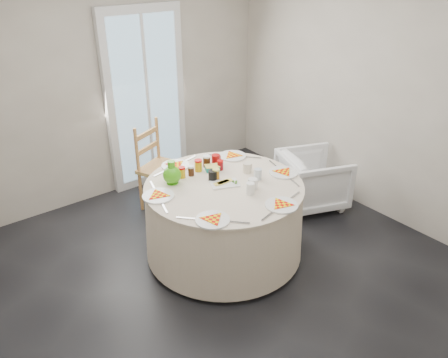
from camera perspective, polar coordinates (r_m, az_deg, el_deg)
floor at (r=4.08m, az=-0.33°, el=-11.79°), size 4.00×4.00×0.00m
wall_back at (r=5.06m, az=-14.71°, el=11.96°), size 4.00×0.02×2.60m
wall_right at (r=4.83m, az=19.08°, el=10.62°), size 0.02×4.00×2.60m
glass_door at (r=5.25m, az=-10.15°, el=10.12°), size 1.00×0.08×2.10m
table at (r=4.08m, az=-0.00°, el=-5.30°), size 1.46×1.46×0.74m
wooden_chair at (r=4.84m, az=-8.03°, el=1.35°), size 0.57×0.56×0.99m
armchair at (r=4.96m, az=11.59°, el=0.69°), size 0.83×0.85×0.69m
place_settings at (r=3.88m, az=-0.00°, el=-0.39°), size 1.77×1.77×0.03m
jar_cluster at (r=4.05m, az=-3.08°, el=1.63°), size 0.47×0.33×0.12m
butter_tub at (r=4.12m, az=-1.55°, el=1.61°), size 0.16×0.14×0.05m
green_pitcher at (r=3.88m, az=-6.85°, el=1.09°), size 0.19×0.19×0.21m
cheese_platter at (r=3.87m, az=0.07°, el=-0.37°), size 0.29×0.24×0.03m
mugs_glasses at (r=3.95m, az=1.67°, el=0.79°), size 0.69×0.69×0.11m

